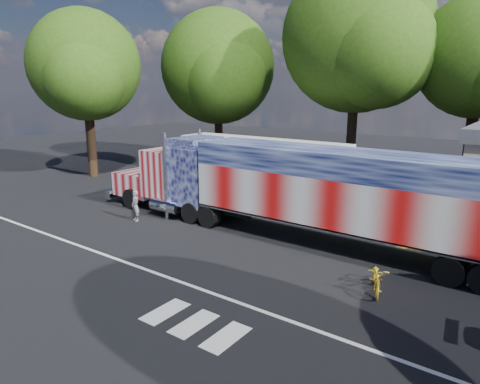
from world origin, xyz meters
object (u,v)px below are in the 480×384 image
Objects in this scene: coach_bus at (261,165)px; bicycle at (377,278)px; tree_n_mid at (359,38)px; semi_truck at (289,187)px; woman at (135,206)px; tree_nw_a at (219,68)px; tree_w_a at (85,66)px.

bicycle is at bearing -41.37° from coach_bus.
bicycle is 0.12× the size of tree_n_mid.
semi_truck reaches higher than woman.
coach_bus reaches higher than woman.
bicycle is 27.12m from tree_nw_a.
woman is 0.10× the size of tree_n_mid.
woman is at bearing -99.90° from coach_bus.
tree_w_a is (-11.69, 5.81, 7.55)m from woman.
tree_w_a is (-24.61, 6.36, 7.86)m from bicycle.
tree_n_mid is at bearing 31.09° from tree_w_a.
tree_n_mid is (-7.60, 16.61, 9.68)m from bicycle.
tree_nw_a is (-20.02, 16.47, 7.97)m from bicycle.
semi_truck is at bearing 127.40° from bicycle.
coach_bus is (-6.03, 6.81, -0.55)m from semi_truck.
tree_n_mid reaches higher than semi_truck.
tree_n_mid reaches higher than woman.
coach_bus is 9.59m from woman.
bicycle is at bearing -65.41° from tree_n_mid.
coach_bus is at bearing -118.86° from tree_n_mid.
coach_bus is 0.78× the size of tree_n_mid.
tree_nw_a reaches higher than bicycle.
semi_truck is 6.39m from bicycle.
tree_w_a is at bearing 168.17° from woman.
semi_truck is 1.79× the size of coach_bus.
tree_w_a is at bearing -148.91° from tree_n_mid.
bicycle is at bearing 12.22° from woman.
semi_truck is at bearing -9.46° from tree_w_a.
bicycle is (5.25, -3.13, -1.86)m from semi_truck.
woman is (-7.67, -2.59, -1.55)m from semi_truck.
semi_truck is 11.40× the size of bicycle.
coach_bus is at bearing 116.82° from bicycle.
tree_n_mid is 1.15× the size of tree_nw_a.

